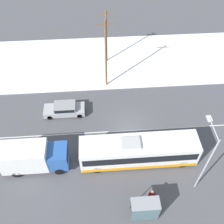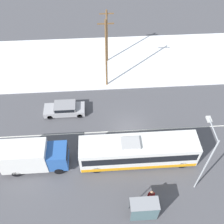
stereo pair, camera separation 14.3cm
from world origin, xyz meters
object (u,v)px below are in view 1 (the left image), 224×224
(box_truck, at_px, (33,157))
(bus_shelter, at_px, (145,210))
(city_bus, at_px, (139,151))
(utility_pole_snowlot, at_px, (106,36))
(sedan_car, at_px, (65,109))
(streetlamp, at_px, (207,155))
(utility_pole_roadside, at_px, (106,55))
(pedestrian_at_stop, at_px, (152,195))

(box_truck, distance_m, bus_shelter, 11.66)
(city_bus, xyz_separation_m, utility_pole_snowlot, (-2.22, 16.43, 2.52))
(box_truck, bearing_deg, sedan_car, 69.19)
(streetlamp, height_order, utility_pole_roadside, utility_pole_roadside)
(city_bus, xyz_separation_m, sedan_car, (-7.73, 6.87, -0.76))
(sedan_car, xyz_separation_m, utility_pole_roadside, (5.18, 4.56, 4.07))
(bus_shelter, bearing_deg, pedestrian_at_stop, 59.88)
(streetlamp, height_order, utility_pole_snowlot, utility_pole_snowlot)
(bus_shelter, distance_m, utility_pole_snowlot, 22.50)
(box_truck, xyz_separation_m, sedan_car, (2.62, 6.90, -0.97))
(box_truck, height_order, bus_shelter, box_truck)
(pedestrian_at_stop, xyz_separation_m, streetlamp, (4.48, 1.49, 3.75))
(bus_shelter, height_order, utility_pole_roadside, utility_pole_roadside)
(pedestrian_at_stop, xyz_separation_m, utility_pole_roadside, (-3.17, 15.79, 3.77))
(sedan_car, relative_size, utility_pole_snowlot, 0.61)
(city_bus, xyz_separation_m, box_truck, (-10.35, -0.03, 0.21))
(box_truck, distance_m, utility_pole_snowlot, 18.50)
(city_bus, xyz_separation_m, bus_shelter, (-0.25, -5.86, 0.10))
(bus_shelter, xyz_separation_m, streetlamp, (5.35, 2.99, 3.20))
(pedestrian_at_stop, bearing_deg, streetlamp, 18.42)
(pedestrian_at_stop, relative_size, utility_pole_roadside, 0.19)
(pedestrian_at_stop, bearing_deg, box_truck, 158.48)
(bus_shelter, height_order, streetlamp, streetlamp)
(pedestrian_at_stop, distance_m, streetlamp, 6.03)
(streetlamp, xyz_separation_m, utility_pole_snowlot, (-7.32, 19.29, -0.78))
(city_bus, xyz_separation_m, streetlamp, (5.10, -2.86, 3.30))
(utility_pole_roadside, height_order, utility_pole_snowlot, utility_pole_roadside)
(utility_pole_snowlot, bearing_deg, bus_shelter, -84.95)
(box_truck, relative_size, bus_shelter, 2.64)
(sedan_car, xyz_separation_m, pedestrian_at_stop, (8.35, -11.23, 0.31))
(utility_pole_snowlot, bearing_deg, box_truck, -116.29)
(city_bus, distance_m, utility_pole_roadside, 12.17)
(box_truck, relative_size, sedan_car, 1.36)
(pedestrian_at_stop, xyz_separation_m, bus_shelter, (-0.87, -1.50, 0.55))
(utility_pole_roadside, xyz_separation_m, utility_pole_snowlot, (0.33, 4.99, -0.79))
(bus_shelter, xyz_separation_m, utility_pole_roadside, (-2.30, 17.29, 3.21))
(city_bus, height_order, box_truck, box_truck)
(streetlamp, xyz_separation_m, utility_pole_roadside, (-7.65, 14.29, 0.01))
(bus_shelter, distance_m, utility_pole_roadside, 17.73)
(streetlamp, distance_m, utility_pole_roadside, 16.21)
(city_bus, relative_size, utility_pole_roadside, 1.24)
(utility_pole_roadside, bearing_deg, bus_shelter, -82.43)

